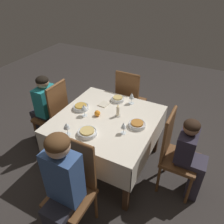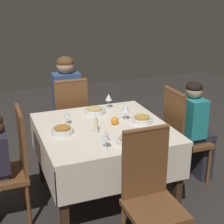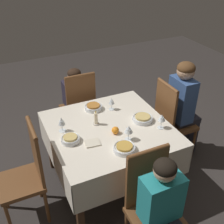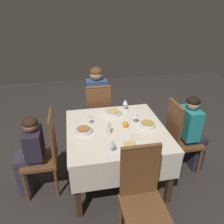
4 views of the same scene
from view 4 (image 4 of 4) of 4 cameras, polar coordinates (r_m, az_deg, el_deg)
The scene contains 20 objects.
ground_plane at distance 3.00m, azimuth 0.95°, elevation -16.31°, with size 8.00×8.00×0.00m, color #332D2B.
dining_table at distance 2.60m, azimuth 1.06°, elevation -6.13°, with size 1.15×1.14×0.73m.
chair_east at distance 3.34m, azimuth -3.62°, elevation -0.06°, with size 0.39×0.39×1.00m.
chair_south at distance 2.91m, azimuth 17.24°, elevation -5.91°, with size 0.39×0.39×1.00m.
chair_north at distance 2.62m, azimuth -16.99°, elevation -9.94°, with size 0.39×0.39×1.00m.
chair_west at distance 2.07m, azimuth 7.87°, elevation -20.68°, with size 0.39×0.39×1.00m.
person_adult_denim at distance 3.42m, azimuth -4.04°, elevation 3.31°, with size 0.34×0.30×1.21m.
person_child_teal at distance 2.96m, azimuth 20.21°, elevation -4.73°, with size 0.30×0.33×1.06m.
person_child_dark at distance 2.64m, azimuth -20.74°, elevation -10.02°, with size 0.30×0.33×0.99m.
bowl_east at distance 2.84m, azimuth 0.35°, elevation -0.09°, with size 0.21×0.21×0.06m.
wine_glass_east at distance 2.93m, azimuth 3.50°, elevation 2.52°, with size 0.07×0.07×0.15m.
bowl_south at distance 2.61m, azimuth 9.23°, elevation -3.18°, with size 0.20×0.20×0.06m.
wine_glass_south at distance 2.62m, azimuth 6.13°, elevation -0.76°, with size 0.08×0.08×0.15m.
bowl_north at distance 2.48m, azimuth -7.39°, elevation -4.72°, with size 0.19×0.19×0.06m.
wine_glass_north at distance 2.60m, azimuth -5.91°, elevation -1.22°, with size 0.06×0.06×0.14m.
bowl_west at distance 2.22m, azimuth 4.68°, elevation -8.93°, with size 0.17×0.17×0.06m.
wine_glass_west at distance 2.12m, azimuth -0.00°, elevation -8.12°, with size 0.07×0.07×0.15m.
candle_centerpiece at distance 2.42m, azimuth -0.77°, elevation -4.51°, with size 0.07×0.07×0.16m.
orange_fruit at distance 2.56m, azimuth 3.56°, elevation -3.21°, with size 0.07×0.07×0.07m, color orange.
napkin_red_folded at distance 2.39m, azimuth 6.21°, elevation -6.70°, with size 0.14×0.12×0.01m.
Camera 4 is at (-2.13, 0.46, 2.06)m, focal length 35.00 mm.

